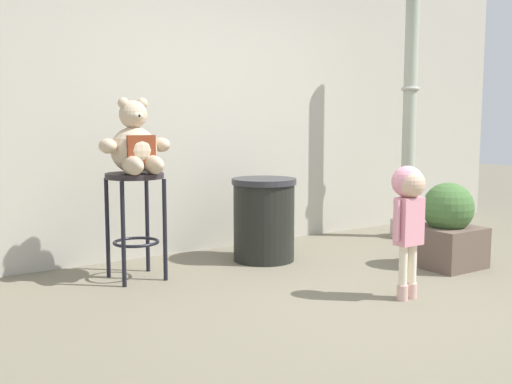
# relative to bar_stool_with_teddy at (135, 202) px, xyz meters

# --- Properties ---
(ground_plane) EXTENTS (24.00, 24.00, 0.00)m
(ground_plane) POSITION_rel_bar_stool_with_teddy_xyz_m (1.06, -1.53, -0.59)
(ground_plane) COLOR #706956
(building_wall) EXTENTS (7.98, 0.30, 3.79)m
(building_wall) POSITION_rel_bar_stool_with_teddy_xyz_m (1.06, 0.78, 1.30)
(building_wall) COLOR #B4AF9F
(building_wall) RESTS_ON ground_plane
(bar_stool_with_teddy) EXTENTS (0.44, 0.44, 0.82)m
(bar_stool_with_teddy) POSITION_rel_bar_stool_with_teddy_xyz_m (0.00, 0.00, 0.00)
(bar_stool_with_teddy) COLOR #282224
(bar_stool_with_teddy) RESTS_ON ground_plane
(teddy_bear) EXTENTS (0.54, 0.49, 0.56)m
(teddy_bear) POSITION_rel_bar_stool_with_teddy_xyz_m (0.00, -0.03, 0.43)
(teddy_bear) COLOR #C1AA8C
(teddy_bear) RESTS_ON bar_stool_with_teddy
(child_walking) EXTENTS (0.29, 0.23, 0.91)m
(child_walking) POSITION_rel_bar_stool_with_teddy_xyz_m (1.32, -1.51, 0.07)
(child_walking) COLOR #D5AAA0
(child_walking) RESTS_ON ground_plane
(trash_bin) EXTENTS (0.56, 0.56, 0.71)m
(trash_bin) POSITION_rel_bar_stool_with_teddy_xyz_m (1.16, -0.03, -0.23)
(trash_bin) COLOR black
(trash_bin) RESTS_ON ground_plane
(lamppost) EXTENTS (0.33, 0.33, 2.63)m
(lamppost) POSITION_rel_bar_stool_with_teddy_xyz_m (2.99, 0.00, 0.44)
(lamppost) COLOR #B69E98
(lamppost) RESTS_ON ground_plane
(planter_with_shrub) EXTENTS (0.49, 0.49, 0.70)m
(planter_with_shrub) POSITION_rel_bar_stool_with_teddy_xyz_m (2.30, -1.07, -0.27)
(planter_with_shrub) COLOR brown
(planter_with_shrub) RESTS_ON ground_plane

